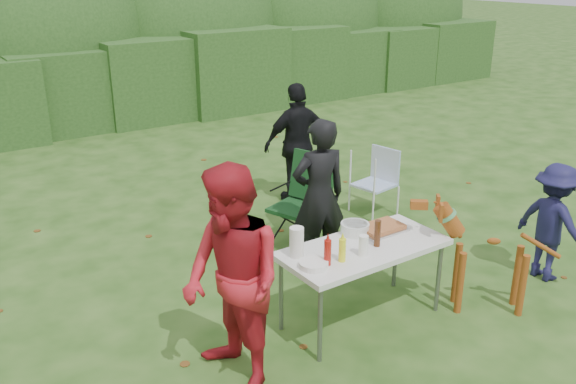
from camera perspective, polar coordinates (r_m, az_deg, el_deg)
ground at (r=5.66m, az=4.39°, el=-11.93°), size 80.00×80.00×0.00m
hedge_row at (r=12.26m, az=-19.78°, el=9.25°), size 22.00×1.40×1.70m
shrub_backdrop at (r=13.69m, az=-22.03°, el=13.26°), size 20.00×2.60×3.20m
folding_table at (r=5.37m, az=7.08°, el=-5.54°), size 1.50×0.70×0.74m
person_cook at (r=6.21m, az=2.91°, el=-0.38°), size 0.65×0.49×1.62m
person_red_jacket at (r=4.47m, az=-5.20°, el=-8.41°), size 0.69×0.87×1.76m
person_black_puffy at (r=8.04m, az=0.94°, el=4.54°), size 1.00×0.57×1.60m
child at (r=6.64m, az=23.52°, el=-2.62°), size 0.48×0.80×1.22m
dog at (r=5.88m, az=18.52°, el=-5.85°), size 1.13×1.04×1.05m
camping_chair at (r=6.79m, az=1.13°, el=-1.01°), size 0.85×0.85×1.06m
lawn_chair at (r=7.83m, az=8.08°, el=0.93°), size 0.57×0.57×0.84m
food_tray at (r=5.65m, az=8.68°, el=-3.51°), size 0.45×0.30×0.02m
focaccia_bread at (r=5.64m, az=8.70°, el=-3.25°), size 0.40×0.26×0.04m
mustard_bottle at (r=5.02m, az=5.10°, el=-5.43°), size 0.06×0.06×0.20m
ketchup_bottle at (r=4.95m, az=3.72°, el=-5.68°), size 0.06×0.06×0.22m
beer_bottle at (r=5.31m, az=8.37°, el=-3.84°), size 0.06×0.06×0.24m
paper_towel_roll at (r=5.07m, az=0.81°, el=-4.71°), size 0.12×0.12×0.26m
cup_stack at (r=5.14m, az=7.07°, el=-5.00°), size 0.08×0.08×0.18m
pasta_bowl at (r=5.55m, az=6.28°, el=-3.40°), size 0.26×0.26×0.10m
plate_stack at (r=4.94m, az=2.41°, el=-6.79°), size 0.24×0.24×0.05m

